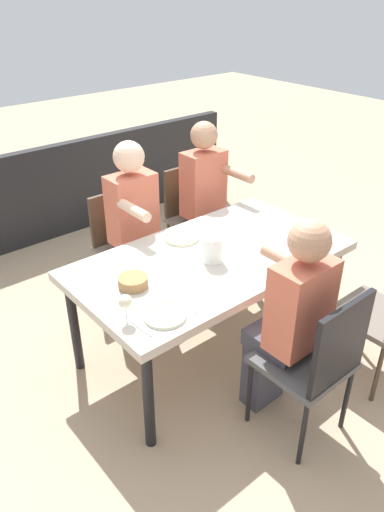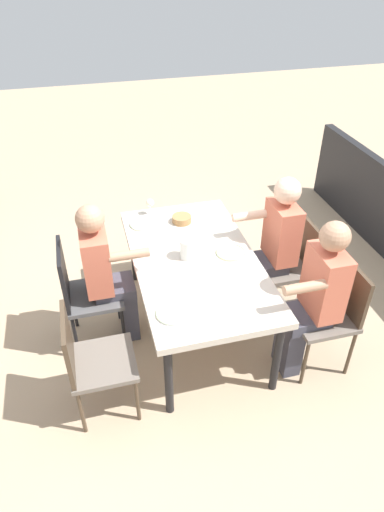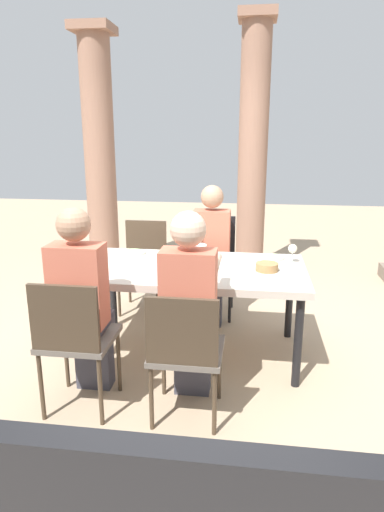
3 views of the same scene
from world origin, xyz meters
name	(u,v)px [view 1 (image 1 of 3)]	position (x,y,z in m)	size (l,w,h in m)	color
ground_plane	(209,346)	(0.00, 0.00, 0.00)	(16.00, 16.00, 0.00)	tan
dining_table	(211,264)	(0.00, 0.00, 0.67)	(1.75, 0.96, 0.73)	beige
chair_west_south	(194,212)	(-0.62, -0.90, 0.54)	(0.44, 0.44, 0.91)	#6A6158
chair_mid_north	(317,359)	(0.07, 0.91, 0.55)	(0.44, 0.44, 0.95)	#4F4F50
chair_mid_south	(125,241)	(0.07, -0.90, 0.50)	(0.44, 0.44, 0.86)	#6A6158
diner_woman_green	(138,225)	(0.08, -0.70, 0.71)	(0.35, 0.50, 1.31)	#3F3F4C
diner_man_white	(289,317)	(0.07, 0.70, 0.69)	(0.35, 0.50, 1.28)	#3F3F4C
diner_guest_third	(209,199)	(-0.62, -0.72, 0.71)	(0.35, 0.50, 1.32)	#3F3F4C
patio_railing	(54,192)	(0.00, -2.26, 0.45)	(4.15, 0.10, 0.90)	black
plate_0	(309,245)	(-0.57, 0.31, 0.74)	(0.24, 0.24, 0.02)	white
fork_0	(323,239)	(-0.72, 0.31, 0.74)	(0.02, 0.17, 0.01)	silver
spoon_0	(294,253)	(-0.42, 0.31, 0.74)	(0.02, 0.17, 0.01)	silver
plate_1	(182,238)	(0.00, -0.29, 0.74)	(0.23, 0.23, 0.02)	silver
fork_1	(199,232)	(-0.15, -0.29, 0.74)	(0.02, 0.17, 0.01)	silver
spoon_1	(164,246)	(0.15, -0.29, 0.74)	(0.02, 0.17, 0.01)	silver
plate_2	(165,315)	(0.61, 0.32, 0.74)	(0.23, 0.23, 0.02)	white
wine_glass_2	(125,302)	(0.77, 0.22, 0.85)	(0.07, 0.07, 0.15)	white
fork_2	(187,305)	(0.46, 0.32, 0.74)	(0.02, 0.17, 0.01)	silver
spoon_2	(141,328)	(0.76, 0.32, 0.74)	(0.02, 0.17, 0.01)	silver
water_pitcher	(212,250)	(0.04, 0.05, 0.81)	(0.13, 0.13, 0.17)	white
bread_basket	(133,282)	(0.57, -0.03, 0.76)	(0.17, 0.17, 0.06)	#9E7547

